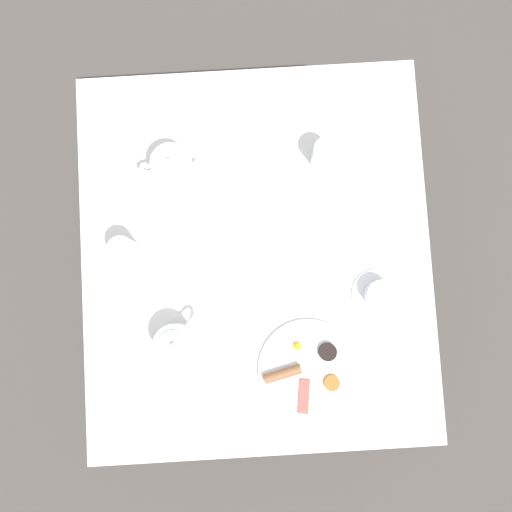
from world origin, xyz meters
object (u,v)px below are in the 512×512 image
object	(u,v)px
water_glass_tall	(124,251)
fork_spare	(238,129)
breakfast_plate	(307,369)
teapot_far	(172,166)
teacup_with_saucer_left	(379,294)
napkin_folded	(253,193)
teapot_near	(176,343)
knife_by_plate	(136,414)
fork_by_plate	(378,125)
spoon_for_tea	(255,280)
water_glass_short	(325,155)

from	to	relation	value
water_glass_tall	fork_spare	distance (m)	0.52
breakfast_plate	teapot_far	distance (m)	0.74
breakfast_plate	teapot_far	size ratio (longest dim) A/B	1.46
teacup_with_saucer_left	napkin_folded	size ratio (longest dim) A/B	0.82
teapot_near	knife_by_plate	bearing A→B (deg)	3.00
fork_by_plate	fork_spare	xyz separation A→B (m)	(-0.44, 0.01, 0.00)
teacup_with_saucer_left	spoon_for_tea	size ratio (longest dim) A/B	1.03
breakfast_plate	fork_by_plate	distance (m)	0.79
teapot_far	knife_by_plate	bearing A→B (deg)	-103.69
teacup_with_saucer_left	fork_by_plate	distance (m)	0.53
water_glass_short	knife_by_plate	xyz separation A→B (m)	(-0.61, -0.75, -0.05)
breakfast_plate	fork_spare	size ratio (longest dim) A/B	1.74
teapot_near	breakfast_plate	bearing A→B (deg)	111.35
water_glass_short	fork_spare	world-z (taller)	water_glass_short
teapot_near	knife_by_plate	world-z (taller)	teapot_near
teapot_far	knife_by_plate	world-z (taller)	teapot_far
breakfast_plate	water_glass_tall	bearing A→B (deg)	143.71
water_glass_tall	water_glass_short	xyz separation A→B (m)	(0.62, 0.26, 0.00)
water_glass_tall	water_glass_short	size ratio (longest dim) A/B	0.97
teacup_with_saucer_left	spoon_for_tea	distance (m)	0.38
teapot_near	napkin_folded	xyz separation A→B (m)	(0.25, 0.44, -0.05)
breakfast_plate	teacup_with_saucer_left	size ratio (longest dim) A/B	1.93
napkin_folded	knife_by_plate	size ratio (longest dim) A/B	0.89
knife_by_plate	spoon_for_tea	xyz separation A→B (m)	(0.38, 0.38, 0.00)
napkin_folded	fork_spare	bearing A→B (deg)	99.32
water_glass_tall	water_glass_short	world-z (taller)	water_glass_short
teacup_with_saucer_left	fork_by_plate	size ratio (longest dim) A/B	1.00
teapot_far	spoon_for_tea	size ratio (longest dim) A/B	1.36
teacup_with_saucer_left	napkin_folded	distance (m)	0.50
teapot_far	water_glass_short	world-z (taller)	teapot_far
water_glass_tall	spoon_for_tea	distance (m)	0.40
breakfast_plate	spoon_for_tea	distance (m)	0.31
spoon_for_tea	teacup_with_saucer_left	bearing A→B (deg)	-10.09
teapot_near	spoon_for_tea	distance (m)	0.30
napkin_folded	fork_spare	size ratio (longest dim) A/B	1.09
teapot_far	teapot_near	bearing A→B (deg)	-93.55
fork_spare	teapot_near	bearing A→B (deg)	-108.45
water_glass_short	fork_by_plate	distance (m)	0.21
teapot_near	knife_by_plate	distance (m)	0.25
knife_by_plate	fork_spare	world-z (taller)	same
fork_by_plate	knife_by_plate	xyz separation A→B (m)	(-0.79, -0.84, 0.00)
teapot_near	teapot_far	distance (m)	0.53
teacup_with_saucer_left	water_glass_tall	size ratio (longest dim) A/B	1.52
teapot_near	water_glass_short	xyz separation A→B (m)	(0.48, 0.54, 0.00)
fork_by_plate	teacup_with_saucer_left	bearing A→B (deg)	-94.78
teapot_near	spoon_for_tea	size ratio (longest dim) A/B	1.15
spoon_for_tea	fork_spare	size ratio (longest dim) A/B	0.87
breakfast_plate	water_glass_short	size ratio (longest dim) A/B	2.85
breakfast_plate	teacup_with_saucer_left	bearing A→B (deg)	42.65
water_glass_short	breakfast_plate	bearing A→B (deg)	-98.20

